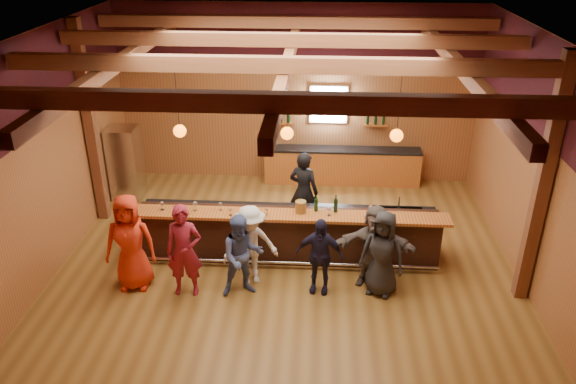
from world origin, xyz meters
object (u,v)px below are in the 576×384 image
bar_counter (288,232)px  customer_white (250,245)px  back_bar_cabinet (342,166)px  customer_redvest (184,251)px  customer_denim (242,256)px  ice_bucket (301,207)px  bottle_a (316,205)px  customer_dark (383,254)px  stainless_fridge (126,163)px  customer_navy (319,256)px  customer_orange (130,242)px  customer_brown (374,246)px  bartender (304,191)px

bar_counter → customer_white: bearing=-122.4°
back_bar_cabinet → customer_redvest: (-2.97, -5.01, 0.42)m
customer_denim → ice_bucket: size_ratio=6.90×
bottle_a → ice_bucket: bearing=-168.3°
ice_bucket → customer_dark: bearing=-32.6°
stainless_fridge → customer_navy: (4.75, -3.67, -0.15)m
bar_counter → customer_redvest: (-1.79, -1.44, 0.37)m
customer_orange → customer_dark: (4.59, 0.07, -0.11)m
customer_redvest → customer_brown: bearing=5.4°
customer_brown → customer_dark: (0.12, -0.26, 0.01)m
bar_counter → customer_orange: bearing=-155.7°
back_bar_cabinet → bottle_a: size_ratio=11.74×
back_bar_cabinet → customer_brown: size_ratio=2.44×
ice_bucket → bartender: bearing=89.2°
customer_brown → customer_navy: bearing=-159.5°
back_bar_cabinet → ice_bucket: (-0.93, -3.80, 0.75)m
stainless_fridge → customer_denim: stainless_fridge is taller
stainless_fridge → customer_dark: size_ratio=1.09×
back_bar_cabinet → bar_counter: bearing=-108.3°
customer_orange → customer_redvest: bearing=-13.7°
back_bar_cabinet → bottle_a: (-0.63, -3.74, 0.77)m
customer_white → customer_brown: (2.30, 0.08, 0.02)m
customer_brown → customer_redvest: bearing=-166.7°
customer_navy → customer_dark: customer_dark is taller
customer_white → customer_navy: size_ratio=1.07×
customer_white → stainless_fridge: bearing=117.1°
bartender → ice_bucket: 1.35m
bartender → customer_orange: bearing=59.4°
back_bar_cabinet → customer_orange: size_ratio=2.13×
bar_counter → stainless_fridge: stainless_fridge is taller
back_bar_cabinet → stainless_fridge: bearing=-168.1°
bar_counter → customer_navy: (0.64, -1.22, 0.23)m
customer_redvest → customer_denim: 1.04m
customer_redvest → bartender: bartender is taller
customer_redvest → customer_denim: (1.04, 0.05, -0.09)m
bartender → ice_bucket: (-0.02, -1.31, 0.31)m
customer_denim → customer_white: bearing=59.0°
bar_counter → customer_dark: bearing=-34.2°
customer_orange → customer_brown: bearing=-0.4°
customer_navy → ice_bucket: (-0.38, 0.99, 0.47)m
bar_counter → ice_bucket: 0.78m
customer_redvest → bottle_a: (2.34, 1.27, 0.35)m
bartender → bottle_a: 1.32m
customer_redvest → customer_brown: customer_redvest is taller
customer_denim → customer_navy: customer_denim is taller
customer_white → customer_dark: customer_dark is taller
customer_brown → bartender: size_ratio=0.89×
customer_brown → customer_dark: customer_dark is taller
customer_redvest → back_bar_cabinet: bearing=56.5°
customer_white → bottle_a: size_ratio=4.71×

